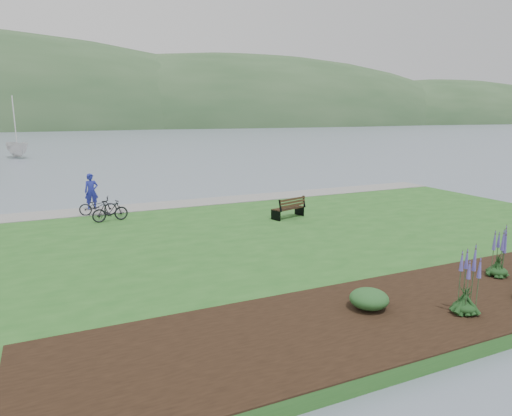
# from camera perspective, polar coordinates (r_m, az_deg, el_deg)

# --- Properties ---
(ground) EXTENTS (600.00, 600.00, 0.00)m
(ground) POSITION_cam_1_polar(r_m,az_deg,el_deg) (20.91, -2.00, -3.75)
(ground) COLOR slate
(ground) RESTS_ON ground
(lawn) EXTENTS (34.00, 20.00, 0.40)m
(lawn) POSITION_cam_1_polar(r_m,az_deg,el_deg) (19.09, 0.32, -4.63)
(lawn) COLOR #255B20
(lawn) RESTS_ON ground
(shoreline_path) EXTENTS (34.00, 2.20, 0.03)m
(shoreline_path) POSITION_cam_1_polar(r_m,az_deg,el_deg) (27.14, -7.65, 0.68)
(shoreline_path) COLOR gray
(shoreline_path) RESTS_ON lawn
(garden_bed) EXTENTS (24.00, 4.40, 0.04)m
(garden_bed) POSITION_cam_1_polar(r_m,az_deg,el_deg) (14.82, 24.64, -9.79)
(garden_bed) COLOR black
(garden_bed) RESTS_ON lawn
(far_hillside) EXTENTS (580.00, 80.00, 38.00)m
(far_hillside) POSITION_cam_1_polar(r_m,az_deg,el_deg) (190.71, -16.55, 9.63)
(far_hillside) COLOR #2F512D
(far_hillside) RESTS_ON ground
(park_bench) EXTENTS (1.90, 1.22, 1.10)m
(park_bench) POSITION_cam_1_polar(r_m,az_deg,el_deg) (22.96, 4.22, 0.07)
(park_bench) COLOR black
(park_bench) RESTS_ON lawn
(person) EXTENTS (0.85, 0.60, 2.32)m
(person) POSITION_cam_1_polar(r_m,az_deg,el_deg) (26.49, -19.91, 2.32)
(person) COLOR navy
(person) RESTS_ON lawn
(bicycle_a) EXTENTS (1.08, 1.98, 0.98)m
(bicycle_a) POSITION_cam_1_polar(r_m,az_deg,el_deg) (24.91, -19.16, 0.24)
(bicycle_a) COLOR black
(bicycle_a) RESTS_ON lawn
(bicycle_b) EXTENTS (0.79, 1.81, 1.05)m
(bicycle_b) POSITION_cam_1_polar(r_m,az_deg,el_deg) (23.33, -17.78, -0.33)
(bicycle_b) COLOR black
(bicycle_b) RESTS_ON lawn
(sailboat) EXTENTS (11.62, 11.73, 24.63)m
(sailboat) POSITION_cam_1_polar(r_m,az_deg,el_deg) (65.82, -27.56, 5.59)
(sailboat) COLOR silver
(sailboat) RESTS_ON ground
(echium_0) EXTENTS (0.62, 0.62, 1.95)m
(echium_0) POSITION_cam_1_polar(r_m,az_deg,el_deg) (13.20, 24.86, -8.51)
(echium_0) COLOR #133414
(echium_0) RESTS_ON garden_bed
(echium_1) EXTENTS (0.62, 0.62, 1.73)m
(echium_1) POSITION_cam_1_polar(r_m,az_deg,el_deg) (16.60, 28.12, -5.13)
(echium_1) COLOR #133414
(echium_1) RESTS_ON garden_bed
(shrub_0) EXTENTS (1.06, 1.06, 0.53)m
(shrub_0) POSITION_cam_1_polar(r_m,az_deg,el_deg) (12.86, 13.95, -10.96)
(shrub_0) COLOR #1E4C21
(shrub_0) RESTS_ON garden_bed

